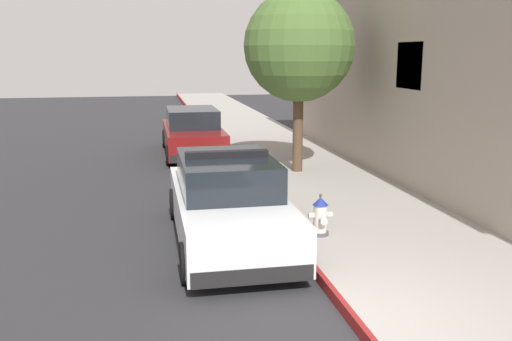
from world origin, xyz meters
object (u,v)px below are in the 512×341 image
Objects in this scene: parked_car_silver_ahead at (193,133)px; street_tree at (299,46)px; fire_hydrant at (320,216)px; police_cruiser at (228,202)px.

street_tree reaches higher than parked_car_silver_ahead.
fire_hydrant is at bearing -81.11° from parked_car_silver_ahead.
street_tree is (1.08, 5.49, 3.05)m from fire_hydrant.
police_cruiser is 9.11m from parked_car_silver_ahead.
fire_hydrant is 0.16× the size of street_tree.
street_tree reaches higher than fire_hydrant.
fire_hydrant is (1.49, -9.54, -0.22)m from parked_car_silver_ahead.
police_cruiser is 6.37× the size of fire_hydrant.
street_tree is at bearing 78.93° from fire_hydrant.
parked_car_silver_ahead is 6.37× the size of fire_hydrant.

